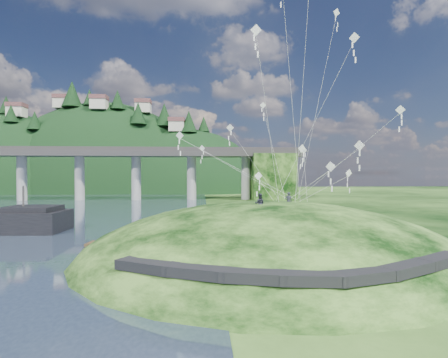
{
  "coord_description": "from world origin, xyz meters",
  "views": [
    {
      "loc": [
        1.68,
        -29.27,
        7.62
      ],
      "look_at": [
        4.0,
        6.0,
        7.0
      ],
      "focal_mm": 28.0,
      "sensor_mm": 36.0,
      "label": 1
    }
  ],
  "objects": [
    {
      "name": "grass_hill",
      "position": [
        8.0,
        2.0,
        -1.5
      ],
      "size": [
        36.0,
        32.0,
        13.0
      ],
      "color": "black",
      "rests_on": "ground"
    },
    {
      "name": "kite_flyers",
      "position": [
        7.71,
        1.27,
        5.84
      ],
      "size": [
        3.93,
        2.85,
        1.76
      ],
      "color": "#242430",
      "rests_on": "ground"
    },
    {
      "name": "kite_swarm",
      "position": [
        9.41,
        0.92,
        13.78
      ],
      "size": [
        17.48,
        16.66,
        19.71
      ],
      "color": "silver",
      "rests_on": "ground"
    },
    {
      "name": "ground",
      "position": [
        0.0,
        0.0,
        0.0
      ],
      "size": [
        320.0,
        320.0,
        0.0
      ],
      "primitive_type": "plane",
      "color": "black",
      "rests_on": "ground"
    },
    {
      "name": "bridge",
      "position": [
        -26.46,
        70.07,
        9.7
      ],
      "size": [
        160.0,
        11.0,
        15.0
      ],
      "color": "#2D2B2B",
      "rests_on": "ground"
    },
    {
      "name": "footpath",
      "position": [
        7.46,
        -9.74,
        2.08
      ],
      "size": [
        22.29,
        5.84,
        0.83
      ],
      "color": "black",
      "rests_on": "ground"
    },
    {
      "name": "far_ridge",
      "position": [
        -43.58,
        122.17,
        -7.44
      ],
      "size": [
        153.0,
        70.0,
        94.5
      ],
      "color": "black",
      "rests_on": "ground"
    },
    {
      "name": "wooden_dock",
      "position": [
        -3.87,
        6.19,
        0.38
      ],
      "size": [
        12.23,
        3.67,
        0.86
      ],
      "color": "#392917",
      "rests_on": "ground"
    }
  ]
}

